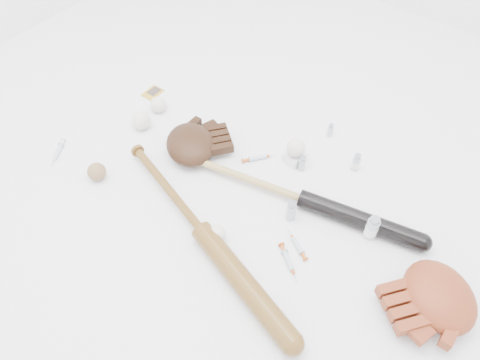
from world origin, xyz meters
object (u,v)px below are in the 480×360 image
Objects in this scene: bat_wood at (203,232)px; pedestal at (295,157)px; bat_dark at (303,199)px; glove_dark at (190,144)px.

pedestal is (0.05, 0.47, -0.02)m from bat_wood.
bat_dark is 3.33× the size of glove_dark.
bat_wood reaches higher than pedestal.
bat_dark is 0.90× the size of bat_wood.
bat_dark reaches higher than pedestal.
glove_dark is at bearing 153.70° from bat_wood.
bat_wood is at bearing -5.42° from glove_dark.
bat_wood is at bearing -132.20° from bat_dark.
bat_wood is 0.48m from pedestal.
pedestal is at bearing 68.79° from glove_dark.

